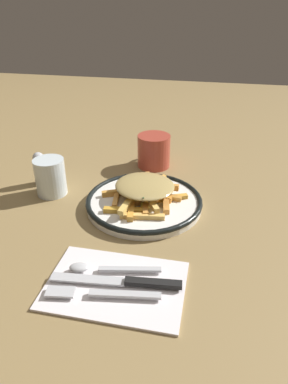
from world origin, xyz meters
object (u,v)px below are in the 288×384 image
Objects in this scene: knife at (127,281)px; coffee_mug at (154,151)px; spoon at (99,268)px; water_glass at (50,177)px; plate at (144,202)px; fries_heap at (145,191)px; fork at (102,293)px; napkin at (116,284)px; salt_shaker at (40,168)px.

coffee_mug is at bearing 5.20° from knife.
spoon is 0.31m from water_glass.
water_glass reaches higher than plate.
spoon is (-0.22, 0.03, 0.00)m from plate.
fries_heap is 0.21m from coffee_mug.
knife is 0.06m from spoon.
fork is at bearing -156.55° from spoon.
napkin is 1.44× the size of spoon.
fries_heap reaches higher than napkin.
napkin is 0.04m from spoon.
water_glass is at bearing 134.17° from coffee_mug.
fork is 0.84× the size of knife.
fries_heap is 0.23m from spoon.
napkin is at bearing -178.77° from plate.
plate is 0.28m from fork.
fork is 1.16× the size of spoon.
fries_heap is at bearing -174.90° from coffee_mug.
fries_heap is 0.25m from knife.
coffee_mug is at bearing 1.25° from fork.
spoon is (-0.23, 0.03, -0.03)m from fries_heap.
napkin is at bearing -121.99° from spoon.
water_glass is 0.28m from coffee_mug.
plate is at bearing 161.85° from fries_heap.
fries_heap is 0.28m from fork.
salt_shaker is (-0.16, 0.25, -0.00)m from coffee_mug.
knife reaches higher than napkin.
plate reaches higher than napkin.
fries_heap is at bearing -92.61° from water_glass.
napkin is 0.46m from coffee_mug.
spoon is 0.44m from coffee_mug.
water_glass is at bearing 86.41° from plate.
napkin is 1.92× the size of coffee_mug.
fries_heap is 0.27m from salt_shaker.
salt_shaker is (0.28, 0.24, 0.03)m from spoon.
spoon reaches higher than napkin.
water_glass and coffee_mug have the same top height.
water_glass is 1.04× the size of salt_shaker.
coffee_mug reaches higher than spoon.
napkin is at bearing -137.66° from salt_shaker.
water_glass is (0.01, 0.22, 0.00)m from fries_heap.
knife is at bearing -110.17° from spoon.
spoon is 1.34× the size of coffee_mug.
salt_shaker reaches higher than spoon.
water_glass is at bearing 87.39° from fries_heap.
salt_shaker is at bearing 79.33° from fries_heap.
water_glass is 0.75× the size of coffee_mug.
napkin is 0.02m from knife.
salt_shaker is at bearing 42.34° from napkin.
water_glass is at bearing 43.66° from knife.
coffee_mug is (0.21, 0.02, 0.01)m from fries_heap.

